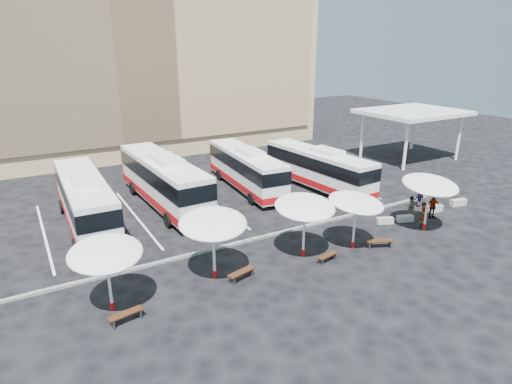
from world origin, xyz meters
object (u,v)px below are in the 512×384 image
passenger_1 (411,207)px  bus_0 (85,199)px  sunshade_4 (430,185)px  conc_bench_2 (435,209)px  bus_1 (163,179)px  passenger_0 (423,215)px  sunshade_1 (213,223)px  conc_bench_3 (458,202)px  bus_3 (318,167)px  wood_bench_0 (126,315)px  sunshade_0 (106,254)px  sunshade_3 (356,203)px  conc_bench_1 (405,219)px  passenger_3 (419,197)px  wood_bench_3 (379,242)px  bus_2 (246,168)px  wood_bench_1 (242,273)px  passenger_2 (433,206)px  sunshade_2 (305,207)px  wood_bench_2 (328,256)px  conc_bench_0 (385,221)px

passenger_1 → bus_0: bearing=16.0°
sunshade_4 → conc_bench_2: bearing=28.3°
bus_1 → passenger_0: bearing=-45.1°
sunshade_1 → conc_bench_3: (20.69, 0.47, -2.87)m
bus_3 → conc_bench_2: size_ratio=9.38×
conc_bench_3 → wood_bench_0: bearing=-175.5°
sunshade_0 → sunshade_3: bearing=-2.8°
sunshade_0 → wood_bench_0: sunshade_0 is taller
sunshade_3 → conc_bench_1: (5.94, 1.25, -2.69)m
bus_3 → conc_bench_3: (6.77, -8.78, -1.61)m
passenger_3 → wood_bench_3: bearing=24.0°
conc_bench_1 → conc_bench_2: conc_bench_2 is taller
sunshade_3 → wood_bench_0: bearing=-177.5°
bus_2 → wood_bench_0: 19.35m
wood_bench_1 → passenger_1: bearing=6.3°
bus_1 → passenger_2: (15.62, -12.00, -1.19)m
sunshade_3 → passenger_1: size_ratio=2.73×
wood_bench_1 → passenger_0: bearing=-0.1°
bus_1 → sunshade_2: bus_1 is taller
sunshade_0 → bus_3: bearing=26.3°
wood_bench_0 → passenger_2: 21.93m
wood_bench_2 → passenger_2: 10.67m
bus_1 → conc_bench_3: bearing=-32.5°
bus_1 → sunshade_4: size_ratio=3.14×
wood_bench_2 → bus_3: bearing=54.9°
passenger_0 → wood_bench_1: bearing=164.1°
conc_bench_2 → conc_bench_3: bearing=-0.2°
bus_3 → wood_bench_3: bus_3 is taller
wood_bench_3 → conc_bench_3: bearing=12.1°
bus_0 → sunshade_1: bus_0 is taller
wood_bench_3 → passenger_3: passenger_3 is taller
sunshade_1 → sunshade_4: (14.68, -1.33, 0.03)m
bus_0 → conc_bench_3: bus_0 is taller
conc_bench_2 → passenger_0: bearing=-155.4°
wood_bench_0 → conc_bench_2: (23.07, 2.03, -0.13)m
bus_3 → conc_bench_1: size_ratio=9.91×
conc_bench_2 → passenger_3: 1.50m
conc_bench_1 → passenger_1: (0.94, 0.41, 0.57)m
sunshade_0 → wood_bench_0: bearing=-75.6°
sunshade_1 → conc_bench_1: 14.98m
bus_0 → passenger_2: bearing=-25.3°
bus_2 → passenger_2: size_ratio=6.64×
bus_1 → conc_bench_0: (11.97, -11.10, -1.85)m
sunshade_2 → sunshade_4: 9.23m
sunshade_4 → wood_bench_1: sunshade_4 is taller
bus_2 → sunshade_3: 13.18m
wood_bench_1 → passenger_3: bearing=9.4°
sunshade_2 → wood_bench_1: bearing=-172.4°
bus_3 → sunshade_2: 12.80m
sunshade_0 → passenger_2: bearing=0.3°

